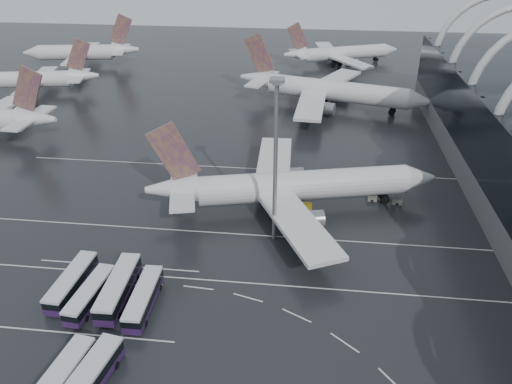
# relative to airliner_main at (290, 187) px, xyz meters

# --- Properties ---
(ground) EXTENTS (420.00, 420.00, 0.00)m
(ground) POSITION_rel_airliner_main_xyz_m (-3.78, -22.63, -4.99)
(ground) COLOR black
(ground) RESTS_ON ground
(lane_marking_near) EXTENTS (120.00, 0.25, 0.01)m
(lane_marking_near) POSITION_rel_airliner_main_xyz_m (-3.78, -24.63, -4.99)
(lane_marking_near) COLOR silver
(lane_marking_near) RESTS_ON ground
(lane_marking_mid) EXTENTS (120.00, 0.25, 0.01)m
(lane_marking_mid) POSITION_rel_airliner_main_xyz_m (-3.78, -10.63, -4.99)
(lane_marking_mid) COLOR silver
(lane_marking_mid) RESTS_ON ground
(lane_marking_far) EXTENTS (120.00, 0.25, 0.01)m
(lane_marking_far) POSITION_rel_airliner_main_xyz_m (-3.78, 17.37, -4.99)
(lane_marking_far) COLOR silver
(lane_marking_far) RESTS_ON ground
(bus_bay_line_south) EXTENTS (28.00, 0.25, 0.01)m
(bus_bay_line_south) POSITION_rel_airliner_main_xyz_m (-27.78, -38.63, -4.99)
(bus_bay_line_south) COLOR silver
(bus_bay_line_south) RESTS_ON ground
(bus_bay_line_north) EXTENTS (28.00, 0.25, 0.01)m
(bus_bay_line_north) POSITION_rel_airliner_main_xyz_m (-27.78, -22.63, -4.99)
(bus_bay_line_north) COLOR silver
(bus_bay_line_north) RESTS_ON ground
(airliner_main) EXTENTS (58.33, 50.40, 19.94)m
(airliner_main) POSITION_rel_airliner_main_xyz_m (0.00, 0.00, 0.00)
(airliner_main) COLOR silver
(airliner_main) RESTS_ON ground
(airliner_gate_b) EXTENTS (59.45, 52.70, 20.93)m
(airliner_gate_b) POSITION_rel_airliner_main_xyz_m (8.00, 63.72, 0.24)
(airliner_gate_b) COLOR silver
(airliner_gate_b) RESTS_ON ground
(airliner_gate_c) EXTENTS (47.07, 42.96, 17.45)m
(airliner_gate_c) POSITION_rel_airliner_main_xyz_m (13.56, 115.87, -0.63)
(airliner_gate_c) COLOR silver
(airliner_gate_c) RESTS_ON ground
(jet_remote_mid) EXTENTS (41.57, 33.64, 18.12)m
(jet_remote_mid) POSITION_rel_airliner_main_xyz_m (-87.84, 66.77, -0.32)
(jet_remote_mid) COLOR silver
(jet_remote_mid) RESTS_ON ground
(jet_remote_far) EXTENTS (45.69, 36.93, 19.88)m
(jet_remote_far) POSITION_rel_airliner_main_xyz_m (-87.72, 102.98, 0.14)
(jet_remote_far) COLOR silver
(jet_remote_far) RESTS_ON ground
(bus_row_near_a) EXTENTS (3.55, 13.01, 3.17)m
(bus_row_near_a) POSITION_rel_airliner_main_xyz_m (-32.66, -29.72, -3.25)
(bus_row_near_a) COLOR #2E1544
(bus_row_near_a) RESTS_ON ground
(bus_row_near_b) EXTENTS (3.85, 12.20, 2.95)m
(bus_row_near_b) POSITION_rel_airliner_main_xyz_m (-28.68, -32.07, -3.37)
(bus_row_near_b) COLOR #2E1544
(bus_row_near_b) RESTS_ON ground
(bus_row_near_c) EXTENTS (3.65, 14.07, 3.44)m
(bus_row_near_c) POSITION_rel_airliner_main_xyz_m (-24.75, -30.38, -3.10)
(bus_row_near_c) COLOR #2E1544
(bus_row_near_c) RESTS_ON ground
(bus_row_near_d) EXTENTS (3.23, 12.68, 3.11)m
(bus_row_near_d) POSITION_rel_airliner_main_xyz_m (-20.21, -32.04, -3.29)
(bus_row_near_d) COLOR #2E1544
(bus_row_near_d) RESTS_ON ground
(bus_row_far_b) EXTENTS (4.65, 13.32, 3.21)m
(bus_row_far_b) POSITION_rel_airliner_main_xyz_m (-25.82, -48.36, -3.23)
(bus_row_far_b) COLOR #2E1544
(bus_row_far_b) RESTS_ON ground
(bus_row_far_c) EXTENTS (5.12, 13.68, 3.29)m
(bus_row_far_c) POSITION_rel_airliner_main_xyz_m (-22.33, -48.00, -3.19)
(bus_row_far_c) COLOR #2E1544
(bus_row_far_c) RESTS_ON ground
(floodlight_mast) EXTENTS (2.31, 2.31, 30.14)m
(floodlight_mast) POSITION_rel_airliner_main_xyz_m (-2.14, -11.14, 13.96)
(floodlight_mast) COLOR gray
(floodlight_mast) RESTS_ON ground
(gse_cart_belly_b) EXTENTS (1.89, 1.12, 1.03)m
(gse_cart_belly_b) POSITION_rel_airliner_main_xyz_m (17.19, 5.15, -4.48)
(gse_cart_belly_b) COLOR slate
(gse_cart_belly_b) RESTS_ON ground
(gse_cart_belly_c) EXTENTS (2.02, 1.20, 1.10)m
(gse_cart_belly_c) POSITION_rel_airliner_main_xyz_m (3.67, 0.35, -4.44)
(gse_cart_belly_c) COLOR #B28D17
(gse_cart_belly_c) RESTS_ON ground
(gse_cart_belly_d) EXTENTS (2.18, 1.29, 1.19)m
(gse_cart_belly_d) POSITION_rel_airliner_main_xyz_m (22.20, 4.33, -4.40)
(gse_cart_belly_d) COLOR slate
(gse_cart_belly_d) RESTS_ON ground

